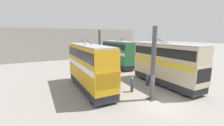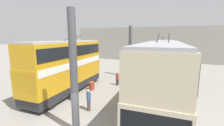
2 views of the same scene
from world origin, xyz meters
The scene contains 11 objects.
depot_back_wall centered at (30.74, 0.00, 4.01)m, with size 0.50×36.00×8.02m.
support_column_near centered at (1.37, 0.00, 3.49)m, with size 0.79×0.79×7.23m.
support_column_far centered at (14.89, 0.00, 3.49)m, with size 0.79×0.79×7.23m.
bus_left_near centered at (4.09, -4.61, 3.04)m, with size 9.94×2.54×5.96m.
bus_left_far centered at (16.67, -4.61, 2.98)m, with size 9.67×2.54×5.85m.
bus_right_mid centered at (6.84, 4.61, 3.02)m, with size 10.09×2.54×5.93m.
person_by_right_row centered at (5.10, 2.67, 0.91)m, with size 0.46×0.47×1.71m.
person_aisle_midway centered at (10.76, 0.48, 0.83)m, with size 0.44×0.48×1.58m.
person_by_left_row centered at (4.86, -2.39, 0.82)m, with size 0.46×0.31×1.56m.
person_aisle_foreground centered at (3.98, 0.59, 0.93)m, with size 0.47×0.46×1.74m.
oil_drum centered at (8.20, 2.57, 0.45)m, with size 0.63×0.63×0.90m.
Camera 2 is at (-5.63, -4.92, 5.66)m, focal length 24.00 mm.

